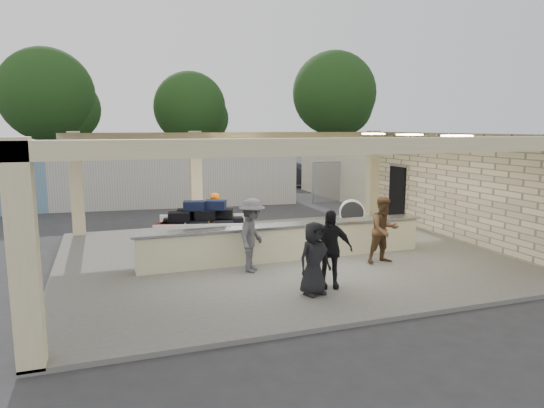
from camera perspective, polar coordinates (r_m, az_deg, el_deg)
name	(u,v)px	position (r m, az deg, el deg)	size (l,w,h in m)	color
ground	(280,258)	(13.87, 0.97, -6.38)	(120.00, 120.00, 0.00)	#2D2D2F
pavilion	(279,207)	(14.26, 0.86, -0.40)	(12.01, 10.00, 3.55)	#5E5C57
baggage_counter	(287,242)	(13.27, 1.72, -4.47)	(8.20, 0.58, 0.98)	beige
luggage_cart	(200,225)	(14.16, -8.41, -2.41)	(2.85, 2.13, 1.49)	white
drum_fan	(352,213)	(17.65, 9.39, -1.02)	(0.95, 0.67, 1.02)	white
baggage_handler	(214,220)	(14.69, -6.89, -1.87)	(0.60, 0.33, 1.65)	orange
passenger_a	(384,230)	(13.18, 13.05, -2.99)	(0.87, 0.38, 1.78)	brown
passenger_b	(329,249)	(10.97, 6.76, -5.28)	(1.04, 0.38, 1.77)	black
passenger_c	(252,235)	(12.09, -2.34, -3.69)	(1.20, 0.42, 1.85)	#47464B
passenger_d	(314,258)	(10.50, 4.99, -6.39)	(0.78, 0.32, 1.60)	black
car_white_a	(360,178)	(29.41, 10.27, 3.04)	(2.29, 4.83, 1.38)	white
car_white_b	(364,175)	(30.36, 10.80, 3.32)	(1.77, 4.74, 1.50)	white
car_dark	(291,174)	(30.43, 2.24, 3.52)	(1.62, 4.60, 1.53)	black
container_white	(163,177)	(23.69, -12.67, 3.16)	(12.47, 2.49, 2.70)	beige
fence	(417,178)	(26.75, 16.65, 3.01)	(12.06, 0.06, 2.03)	gray
tree_left	(52,99)	(36.89, -24.45, 11.20)	(6.60, 6.30, 9.00)	#382619
tree_mid	(194,111)	(39.35, -9.22, 10.78)	(6.00, 5.60, 8.00)	#382619
tree_right	(337,97)	(42.28, 7.61, 12.38)	(7.20, 7.00, 10.00)	#382619
adjacent_building	(382,166)	(26.69, 12.83, 4.32)	(6.00, 8.00, 3.20)	beige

